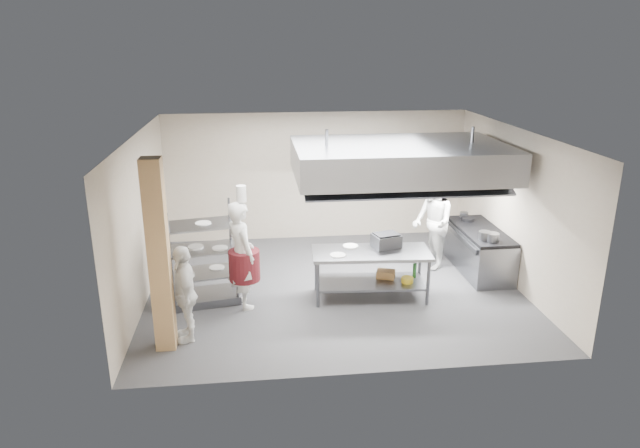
{
  "coord_description": "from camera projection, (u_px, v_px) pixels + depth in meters",
  "views": [
    {
      "loc": [
        -1.43,
        -10.01,
        4.6
      ],
      "look_at": [
        -0.25,
        0.2,
        1.24
      ],
      "focal_mm": 32.0,
      "sensor_mm": 36.0,
      "label": 1
    }
  ],
  "objects": [
    {
      "name": "plate_stack",
      "position": [
        203.0,
        271.0,
        10.28
      ],
      "size": [
        0.28,
        0.28,
        0.05
      ],
      "primitive_type": "cylinder",
      "color": "white",
      "rests_on": "pass_rack"
    },
    {
      "name": "exhaust_hood",
      "position": [
        400.0,
        160.0,
        10.81
      ],
      "size": [
        4.0,
        2.5,
        0.6
      ],
      "primitive_type": "cube",
      "color": "gray",
      "rests_on": "ceiling"
    },
    {
      "name": "wall_back",
      "position": [
        317.0,
        176.0,
        13.41
      ],
      "size": [
        7.0,
        0.0,
        7.0
      ],
      "primitive_type": "plane",
      "rotation": [
        1.57,
        0.0,
        0.0
      ],
      "color": "tan",
      "rests_on": "ground"
    },
    {
      "name": "stockpot",
      "position": [
        485.0,
        236.0,
        10.96
      ],
      "size": [
        0.24,
        0.24,
        0.16
      ],
      "primitive_type": "cylinder",
      "color": "slate",
      "rests_on": "range_top"
    },
    {
      "name": "pass_rack",
      "position": [
        202.0,
        254.0,
        10.18
      ],
      "size": [
        1.33,
        0.93,
        1.83
      ],
      "primitive_type": null,
      "rotation": [
        0.0,
        0.0,
        0.19
      ],
      "color": "slate",
      "rests_on": "floor"
    },
    {
      "name": "ceiling",
      "position": [
        335.0,
        133.0,
        10.11
      ],
      "size": [
        7.0,
        7.0,
        0.0
      ],
      "primitive_type": "plane",
      "rotation": [
        3.14,
        0.0,
        0.0
      ],
      "color": "silver",
      "rests_on": "wall_back"
    },
    {
      "name": "griddle",
      "position": [
        386.0,
        241.0,
        10.54
      ],
      "size": [
        0.56,
        0.49,
        0.24
      ],
      "primitive_type": "cube",
      "rotation": [
        0.0,
        0.0,
        0.26
      ],
      "color": "slate",
      "rests_on": "island_worktop"
    },
    {
      "name": "wicker_basket",
      "position": [
        386.0,
        274.0,
        10.66
      ],
      "size": [
        0.39,
        0.33,
        0.15
      ],
      "primitive_type": "cube",
      "rotation": [
        0.0,
        0.0,
        -0.36
      ],
      "color": "#96673C",
      "rests_on": "island_undershelf"
    },
    {
      "name": "column",
      "position": [
        159.0,
        257.0,
        8.46
      ],
      "size": [
        0.3,
        0.3,
        3.0
      ],
      "primitive_type": "cube",
      "color": "tan",
      "rests_on": "floor"
    },
    {
      "name": "chef_plating",
      "position": [
        185.0,
        293.0,
        8.92
      ],
      "size": [
        0.55,
        0.98,
        1.59
      ],
      "primitive_type": "imported",
      "rotation": [
        0.0,
        0.0,
        -1.38
      ],
      "color": "white",
      "rests_on": "floor"
    },
    {
      "name": "island_undershelf",
      "position": [
        370.0,
        282.0,
        10.54
      ],
      "size": [
        2.02,
        0.93,
        0.04
      ],
      "primitive_type": "cube",
      "rotation": [
        0.0,
        0.0,
        -0.07
      ],
      "color": "slate",
      "rests_on": "island"
    },
    {
      "name": "wall_shelf",
      "position": [
        393.0,
        176.0,
        13.45
      ],
      "size": [
        1.5,
        0.28,
        0.04
      ],
      "primitive_type": "cube",
      "color": "gray",
      "rests_on": "wall_back"
    },
    {
      "name": "cooking_range",
      "position": [
        479.0,
        251.0,
        11.72
      ],
      "size": [
        0.8,
        2.0,
        0.84
      ],
      "primitive_type": "cube",
      "color": "slate",
      "rests_on": "floor"
    },
    {
      "name": "floor",
      "position": [
        334.0,
        287.0,
        11.04
      ],
      "size": [
        7.0,
        7.0,
        0.0
      ],
      "primitive_type": "plane",
      "color": "#363638",
      "rests_on": "ground"
    },
    {
      "name": "chef_head",
      "position": [
        241.0,
        255.0,
        10.0
      ],
      "size": [
        0.74,
        0.85,
        1.96
      ],
      "primitive_type": "imported",
      "rotation": [
        0.0,
        0.0,
        2.03
      ],
      "color": "silver",
      "rests_on": "floor"
    },
    {
      "name": "island",
      "position": [
        371.0,
        274.0,
        10.49
      ],
      "size": [
        2.19,
        1.03,
        0.91
      ],
      "primitive_type": null,
      "rotation": [
        0.0,
        0.0,
        -0.07
      ],
      "color": "gray",
      "rests_on": "floor"
    },
    {
      "name": "wall_right",
      "position": [
        515.0,
        207.0,
        10.95
      ],
      "size": [
        0.0,
        6.0,
        6.0
      ],
      "primitive_type": "plane",
      "rotation": [
        1.57,
        0.0,
        -1.57
      ],
      "color": "tan",
      "rests_on": "ground"
    },
    {
      "name": "island_worktop",
      "position": [
        371.0,
        253.0,
        10.36
      ],
      "size": [
        2.19,
        1.03,
        0.06
      ],
      "primitive_type": "cube",
      "rotation": [
        0.0,
        0.0,
        -0.07
      ],
      "color": "gray",
      "rests_on": "island"
    },
    {
      "name": "range_top",
      "position": [
        481.0,
        231.0,
        11.58
      ],
      "size": [
        0.78,
        1.96,
        0.06
      ],
      "primitive_type": "cube",
      "color": "black",
      "rests_on": "cooking_range"
    },
    {
      "name": "chef_line",
      "position": [
        432.0,
        222.0,
        11.75
      ],
      "size": [
        0.8,
        1.0,
        1.96
      ],
      "primitive_type": "imported",
      "rotation": [
        0.0,
        0.0,
        -1.51
      ],
      "color": "white",
      "rests_on": "floor"
    },
    {
      "name": "hood_strip_a",
      "position": [
        353.0,
        177.0,
        10.81
      ],
      "size": [
        1.6,
        0.12,
        0.04
      ],
      "primitive_type": "cube",
      "color": "white",
      "rests_on": "exhaust_hood"
    },
    {
      "name": "hood_strip_b",
      "position": [
        444.0,
        175.0,
        11.01
      ],
      "size": [
        1.6,
        0.12,
        0.04
      ],
      "primitive_type": "cube",
      "color": "white",
      "rests_on": "exhaust_hood"
    },
    {
      "name": "wall_left",
      "position": [
        141.0,
        220.0,
        10.19
      ],
      "size": [
        0.0,
        6.0,
        6.0
      ],
      "primitive_type": "plane",
      "rotation": [
        1.57,
        0.0,
        1.57
      ],
      "color": "tan",
      "rests_on": "ground"
    }
  ]
}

